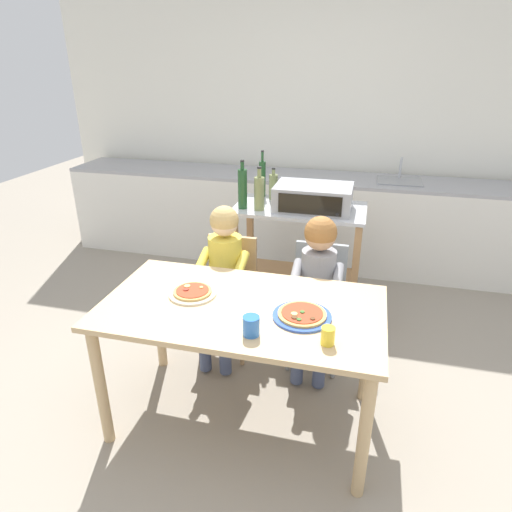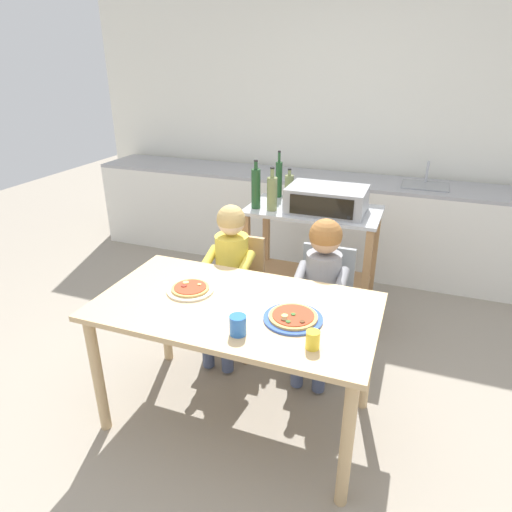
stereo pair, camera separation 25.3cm
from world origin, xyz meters
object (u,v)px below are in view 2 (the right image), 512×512
bottle_tall_green_wine (256,188)px  dining_chair_right (323,299)px  bottle_dark_olive_oil (272,193)px  child_in_yellow_shirt (229,267)px  drinking_cup_blue (238,325)px  toaster_oven (327,199)px  pizza_plate_blue_rimmed (293,318)px  bottle_squat_spirits (289,187)px  dining_table (236,321)px  drinking_cup_yellow (313,340)px  child_in_grey_shirt (321,280)px  dining_chair_left (236,285)px  pizza_plate_cream (190,289)px  bottle_brown_beer (279,179)px  kitchen_island_cart (312,247)px

bottle_tall_green_wine → dining_chair_right: (0.64, -0.44, -0.57)m
bottle_dark_olive_oil → dining_chair_right: size_ratio=0.40×
child_in_yellow_shirt → drinking_cup_blue: (0.41, -0.81, 0.13)m
toaster_oven → bottle_dark_olive_oil: (-0.38, -0.11, 0.04)m
bottle_tall_green_wine → pizza_plate_blue_rimmed: (0.64, -1.18, -0.28)m
dining_chair_right → drinking_cup_blue: bearing=-102.2°
bottle_squat_spirits → pizza_plate_blue_rimmed: bearing=-72.2°
dining_chair_right → bottle_tall_green_wine: bearing=145.4°
dining_table → drinking_cup_yellow: drinking_cup_yellow is taller
dining_table → drinking_cup_yellow: size_ratio=17.11×
bottle_tall_green_wine → bottle_dark_olive_oil: size_ratio=1.12×
pizza_plate_blue_rimmed → drinking_cup_blue: size_ratio=3.07×
child_in_grey_shirt → drinking_cup_blue: bearing=-103.9°
dining_chair_left → pizza_plate_blue_rimmed: size_ratio=2.76×
pizza_plate_cream → toaster_oven: bearing=68.1°
toaster_oven → drinking_cup_blue: bearing=-92.9°
bottle_squat_spirits → dining_chair_right: bearing=-57.1°
toaster_oven → bottle_brown_beer: (-0.44, 0.24, 0.06)m
bottle_dark_olive_oil → dining_table: bottle_dark_olive_oil is taller
bottle_squat_spirits → child_in_grey_shirt: bottle_squat_spirits is taller
bottle_dark_olive_oil → dining_chair_left: (-0.10, -0.46, -0.55)m
dining_table → bottle_tall_green_wine: bearing=105.6°
dining_chair_right → bottle_brown_beer: bearing=126.2°
kitchen_island_cart → bottle_tall_green_wine: bearing=-162.3°
bottle_tall_green_wine → pizza_plate_blue_rimmed: 1.37m
bottle_brown_beer → dining_chair_left: 0.99m
drinking_cup_yellow → drinking_cup_blue: bearing=-177.6°
dining_table → bottle_squat_spirits: bearing=95.9°
kitchen_island_cart → dining_table: (-0.09, -1.27, 0.06)m
bottle_squat_spirits → child_in_grey_shirt: (0.47, -0.84, -0.32)m
bottle_tall_green_wine → dining_table: bearing=-74.4°
bottle_dark_olive_oil → dining_chair_right: (0.51, -0.43, -0.55)m
child_in_grey_shirt → pizza_plate_cream: (-0.61, -0.54, 0.09)m
child_in_yellow_shirt → bottle_brown_beer: bearing=87.6°
pizza_plate_cream → dining_chair_left: bearing=90.0°
dining_table → child_in_grey_shirt: 0.67m
dining_table → child_in_yellow_shirt: (-0.29, 0.56, 0.02)m
toaster_oven → bottle_brown_beer: bottle_brown_beer is taller
kitchen_island_cart → toaster_oven: size_ratio=1.76×
bottle_brown_beer → dining_chair_right: 1.13m
dining_chair_left → drinking_cup_yellow: drinking_cup_yellow is taller
dining_chair_left → drinking_cup_yellow: bearing=-50.3°
bottle_brown_beer → bottle_dark_olive_oil: (0.06, -0.35, -0.02)m
drinking_cup_blue → pizza_plate_blue_rimmed: bearing=45.5°
bottle_squat_spirits → bottle_dark_olive_oil: (-0.04, -0.29, 0.03)m
dining_chair_left → child_in_grey_shirt: bearing=-8.8°
dining_chair_right → child_in_yellow_shirt: (-0.61, -0.14, 0.20)m
pizza_plate_cream → drinking_cup_blue: drinking_cup_blue is taller
drinking_cup_yellow → bottle_tall_green_wine: bearing=119.7°
bottle_dark_olive_oil → dining_table: size_ratio=0.22×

